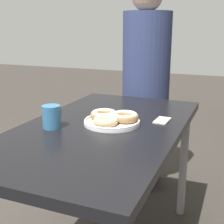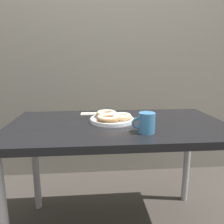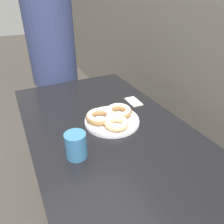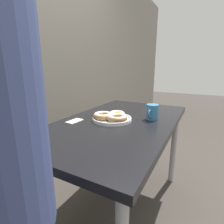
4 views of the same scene
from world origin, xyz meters
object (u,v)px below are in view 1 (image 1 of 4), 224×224
object	(u,v)px
donut_plate	(112,118)
napkin	(162,120)
person_figure	(146,82)
coffee_mug	(52,116)
dining_table	(102,141)

from	to	relation	value
donut_plate	napkin	world-z (taller)	donut_plate
person_figure	napkin	world-z (taller)	person_figure
coffee_mug	donut_plate	bearing A→B (deg)	124.51
person_figure	dining_table	bearing A→B (deg)	2.90
dining_table	coffee_mug	distance (m)	0.27
coffee_mug	person_figure	size ratio (longest dim) A/B	0.08
dining_table	person_figure	world-z (taller)	person_figure
napkin	person_figure	bearing A→B (deg)	-157.53
napkin	dining_table	bearing A→B (deg)	-54.33
dining_table	donut_plate	xyz separation A→B (m)	(-0.04, 0.04, 0.11)
coffee_mug	napkin	size ratio (longest dim) A/B	1.02
donut_plate	napkin	bearing A→B (deg)	123.17
coffee_mug	napkin	world-z (taller)	coffee_mug
dining_table	napkin	world-z (taller)	napkin
person_figure	napkin	bearing A→B (deg)	22.47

